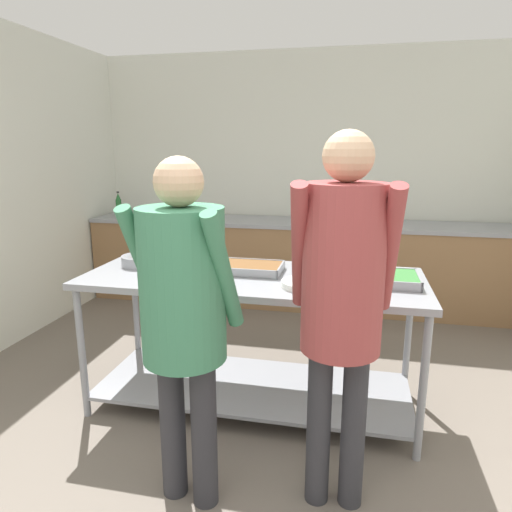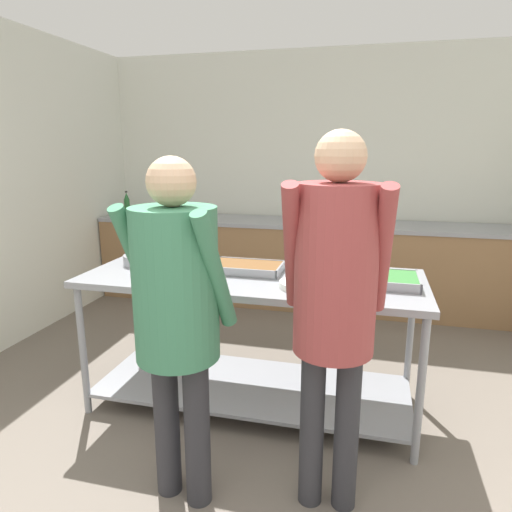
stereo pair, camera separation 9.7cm
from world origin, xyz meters
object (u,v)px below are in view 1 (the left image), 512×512
object	(u,v)px
serving_tray_vegetables	(375,278)
water_bottle	(119,205)
plate_stack	(302,284)
guest_serving_right	(342,288)
guest_serving_left	(183,302)
broccoli_bowl	(196,258)
serving_tray_roast	(247,268)
sauce_pan	(141,260)

from	to	relation	value
serving_tray_vegetables	water_bottle	xyz separation A→B (m)	(-2.70, 1.95, 0.12)
serving_tray_vegetables	water_bottle	bearing A→B (deg)	144.13
plate_stack	guest_serving_right	xyz separation A→B (m)	(0.23, -0.58, 0.17)
guest_serving_left	guest_serving_right	xyz separation A→B (m)	(0.68, 0.12, 0.08)
broccoli_bowl	serving_tray_roast	xyz separation A→B (m)	(0.38, -0.10, -0.02)
guest_serving_right	serving_tray_roast	bearing A→B (deg)	126.70
broccoli_bowl	guest_serving_right	distance (m)	1.37
sauce_pan	guest_serving_left	distance (m)	1.17
broccoli_bowl	guest_serving_right	xyz separation A→B (m)	(1.00, -0.93, 0.15)
sauce_pan	serving_tray_roast	distance (m)	0.73
sauce_pan	guest_serving_right	bearing A→B (deg)	-31.82
water_bottle	plate_stack	bearing A→B (deg)	-43.04
sauce_pan	serving_tray_vegetables	size ratio (longest dim) A/B	0.79
serving_tray_vegetables	water_bottle	world-z (taller)	water_bottle
broccoli_bowl	serving_tray_vegetables	distance (m)	1.18
plate_stack	guest_serving_left	size ratio (longest dim) A/B	0.15
serving_tray_roast	water_bottle	distance (m)	2.69
plate_stack	water_bottle	world-z (taller)	water_bottle
broccoli_bowl	guest_serving_left	size ratio (longest dim) A/B	0.15
guest_serving_right	water_bottle	distance (m)	3.71
broccoli_bowl	serving_tray_roast	size ratio (longest dim) A/B	0.53
sauce_pan	broccoli_bowl	distance (m)	0.36
serving_tray_vegetables	water_bottle	distance (m)	3.33
sauce_pan	plate_stack	xyz separation A→B (m)	(1.11, -0.26, -0.02)
sauce_pan	water_bottle	xyz separation A→B (m)	(-1.18, 1.88, 0.11)
plate_stack	water_bottle	bearing A→B (deg)	136.96
serving_tray_roast	guest_serving_right	distance (m)	1.04
serving_tray_roast	broccoli_bowl	bearing A→B (deg)	164.61
broccoli_bowl	guest_serving_left	xyz separation A→B (m)	(0.32, -1.05, 0.07)
plate_stack	guest_serving_left	distance (m)	0.83
water_bottle	broccoli_bowl	bearing A→B (deg)	-49.41
sauce_pan	serving_tray_roast	xyz separation A→B (m)	(0.73, -0.01, -0.01)
serving_tray_vegetables	guest_serving_right	world-z (taller)	guest_serving_right
broccoli_bowl	sauce_pan	bearing A→B (deg)	-164.77
sauce_pan	water_bottle	distance (m)	2.22
broccoli_bowl	water_bottle	bearing A→B (deg)	130.59
serving_tray_roast	serving_tray_vegetables	size ratio (longest dim) A/B	0.91
serving_tray_roast	plate_stack	distance (m)	0.46
serving_tray_roast	water_bottle	bearing A→B (deg)	135.29
guest_serving_left	water_bottle	bearing A→B (deg)	123.10
broccoli_bowl	serving_tray_roast	distance (m)	0.39
sauce_pan	plate_stack	world-z (taller)	sauce_pan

